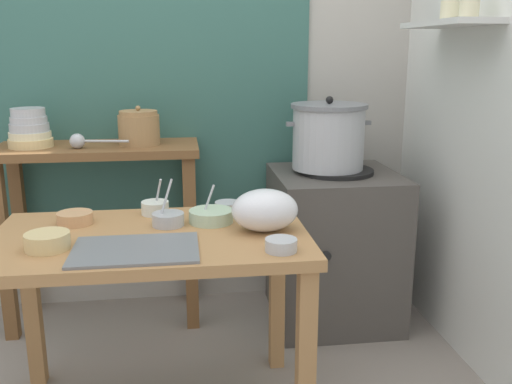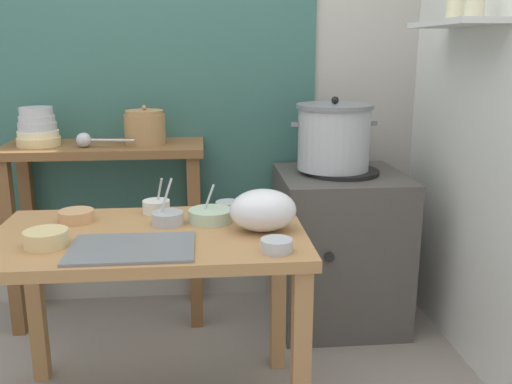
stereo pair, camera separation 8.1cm
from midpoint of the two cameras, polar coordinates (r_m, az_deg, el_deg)
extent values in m
cube|color=#B2ADA3|center=(3.01, -6.96, 13.28)|extent=(4.40, 0.10, 2.60)
cube|color=#38665B|center=(2.97, -11.99, 14.04)|extent=(1.90, 0.02, 2.10)
cube|color=silver|center=(2.44, 25.36, 11.85)|extent=(0.10, 3.20, 2.60)
cube|color=silver|center=(2.55, 20.39, 15.74)|extent=(0.20, 0.56, 0.02)
cylinder|color=beige|center=(2.41, 22.23, 17.13)|extent=(0.07, 0.07, 0.09)
cylinder|color=beige|center=(2.55, 20.51, 16.89)|extent=(0.08, 0.08, 0.08)
cube|color=#B27F4C|center=(2.02, -9.62, -4.62)|extent=(1.10, 0.66, 0.04)
cube|color=#B27F4C|center=(1.94, 5.82, -17.02)|extent=(0.06, 0.06, 0.68)
cube|color=#B27F4C|center=(2.49, -20.54, -10.50)|extent=(0.06, 0.06, 0.68)
cube|color=#B27F4C|center=(2.43, 3.24, -10.22)|extent=(0.06, 0.06, 0.68)
cube|color=brown|center=(2.81, -14.37, 4.28)|extent=(0.96, 0.40, 0.04)
cube|color=brown|center=(2.88, -22.77, -5.43)|extent=(0.06, 0.06, 0.86)
cube|color=brown|center=(2.75, -5.33, -5.28)|extent=(0.06, 0.06, 0.86)
cube|color=brown|center=(3.15, -21.21, -3.62)|extent=(0.06, 0.06, 0.86)
cube|color=brown|center=(3.03, -5.36, -3.39)|extent=(0.06, 0.06, 0.86)
cube|color=#4C4742|center=(2.87, 9.19, -5.59)|extent=(0.60, 0.60, 0.76)
cylinder|color=black|center=(2.77, 9.51, 2.04)|extent=(0.36, 0.36, 0.02)
cylinder|color=black|center=(2.54, 8.33, -6.53)|extent=(0.04, 0.02, 0.04)
cylinder|color=#B7BABF|center=(2.75, 8.73, 5.32)|extent=(0.34, 0.34, 0.29)
cylinder|color=slate|center=(2.73, 8.85, 8.59)|extent=(0.37, 0.37, 0.02)
sphere|color=black|center=(2.72, 8.87, 9.18)|extent=(0.04, 0.04, 0.04)
cube|color=slate|center=(2.70, 4.84, 6.86)|extent=(0.04, 0.02, 0.02)
cube|color=slate|center=(2.79, 12.60, 6.81)|extent=(0.04, 0.02, 0.02)
cylinder|color=#A37A4C|center=(2.78, -10.36, 6.28)|extent=(0.20, 0.20, 0.14)
cylinder|color=#A37A4C|center=(2.77, -10.43, 7.95)|extent=(0.18, 0.18, 0.02)
sphere|color=#A37A4C|center=(2.76, -10.45, 8.40)|extent=(0.02, 0.02, 0.02)
cylinder|color=#E5C684|center=(2.87, -20.38, 4.83)|extent=(0.20, 0.20, 0.04)
cylinder|color=beige|center=(2.86, -20.45, 5.55)|extent=(0.19, 0.19, 0.03)
cylinder|color=#B7BABF|center=(2.86, -20.51, 6.26)|extent=(0.18, 0.18, 0.04)
cylinder|color=#B7BABF|center=(2.85, -20.57, 6.95)|extent=(0.17, 0.17, 0.03)
cylinder|color=#B7BABF|center=(2.85, -20.63, 7.66)|extent=(0.15, 0.15, 0.04)
sphere|color=#B7BABF|center=(2.74, -16.24, 5.08)|extent=(0.07, 0.07, 0.07)
cylinder|color=#B7BABF|center=(2.70, -13.50, 5.12)|extent=(0.20, 0.04, 0.01)
cube|color=slate|center=(1.85, -11.22, -5.60)|extent=(0.40, 0.28, 0.01)
ellipsoid|color=white|center=(1.98, 1.89, -1.86)|extent=(0.24, 0.19, 0.15)
cylinder|color=tan|center=(2.19, -16.73, -2.34)|extent=(0.13, 0.13, 0.04)
cylinder|color=#BFB28C|center=(2.19, -16.76, -1.95)|extent=(0.11, 0.11, 0.01)
cylinder|color=#E5C684|center=(1.95, -19.37, -4.46)|extent=(0.14, 0.14, 0.05)
cylinder|color=#BFB28C|center=(1.94, -19.42, -3.87)|extent=(0.12, 0.12, 0.01)
cylinder|color=#B7BABF|center=(2.09, -7.85, -2.66)|extent=(0.12, 0.12, 0.05)
cylinder|color=#BFB28C|center=(2.08, -7.86, -2.20)|extent=(0.10, 0.10, 0.01)
cylinder|color=#B7BABF|center=(2.08, -8.16, -0.96)|extent=(0.07, 0.06, 0.17)
cylinder|color=#B7D1AD|center=(2.10, -3.52, -2.40)|extent=(0.16, 0.16, 0.05)
cylinder|color=maroon|center=(2.10, -3.53, -1.94)|extent=(0.14, 0.14, 0.01)
cylinder|color=#B7BABF|center=(2.11, -3.86, -1.09)|extent=(0.06, 0.05, 0.13)
cylinder|color=#B7BABF|center=(2.23, -1.78, -1.50)|extent=(0.10, 0.10, 0.04)
cylinder|color=beige|center=(2.23, -1.78, -1.14)|extent=(0.09, 0.09, 0.01)
cylinder|color=silver|center=(2.24, -9.05, -1.49)|extent=(0.11, 0.11, 0.05)
cylinder|color=beige|center=(2.23, -9.07, -1.01)|extent=(0.09, 0.09, 0.01)
cylinder|color=#B7BABF|center=(2.23, -8.80, -0.25)|extent=(0.04, 0.07, 0.14)
cylinder|color=#B7BABF|center=(1.80, 3.39, -5.42)|extent=(0.10, 0.10, 0.04)
cylinder|color=maroon|center=(1.80, 3.40, -4.99)|extent=(0.09, 0.09, 0.01)
camera|label=1|loc=(0.04, -88.91, 0.28)|focal=39.49mm
camera|label=2|loc=(0.04, 91.09, -0.28)|focal=39.49mm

